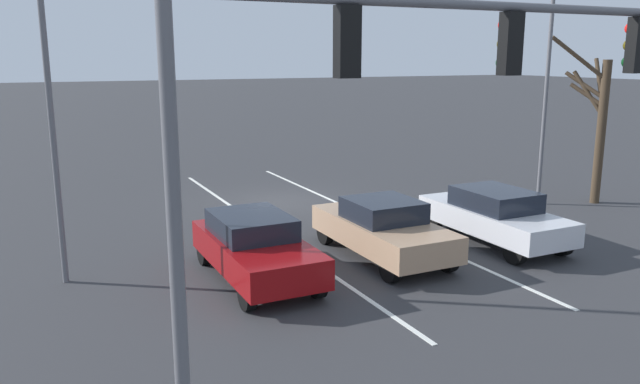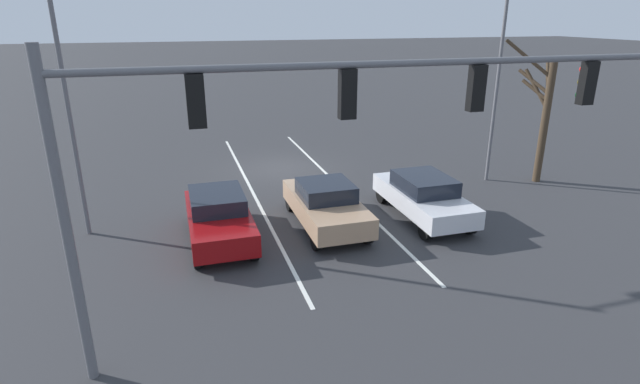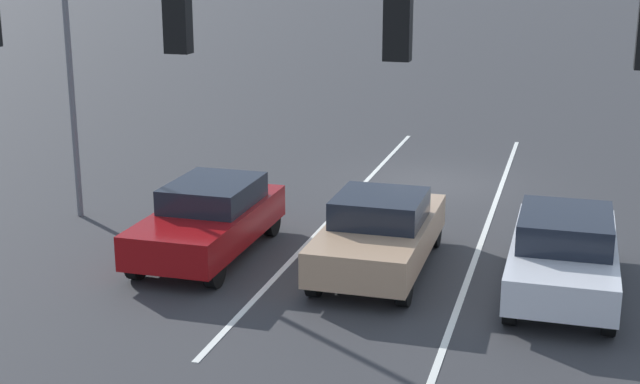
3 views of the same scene
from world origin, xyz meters
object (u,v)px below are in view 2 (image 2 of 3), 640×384
at_px(car_tan_midlane_front, 326,204).
at_px(traffic_signal_gantry, 318,120).
at_px(car_silver_leftlane_front, 423,196).
at_px(car_maroon_rightlane_front, 219,216).
at_px(street_lamp_right_shoulder, 73,83).
at_px(street_lamp_left_shoulder, 495,62).
at_px(bare_tree_near, 542,111).

xyz_separation_m(car_tan_midlane_front, traffic_signal_gantry, (2.00, 5.82, 4.09)).
xyz_separation_m(car_silver_leftlane_front, car_maroon_rightlane_front, (7.07, -0.14, -0.00)).
distance_m(car_tan_midlane_front, traffic_signal_gantry, 7.39).
distance_m(street_lamp_right_shoulder, street_lamp_left_shoulder, 15.38).
relative_size(car_tan_midlane_front, street_lamp_right_shoulder, 0.54).
relative_size(car_silver_leftlane_front, bare_tree_near, 0.80).
bearing_deg(car_tan_midlane_front, street_lamp_left_shoulder, -161.08).
height_order(traffic_signal_gantry, street_lamp_right_shoulder, street_lamp_right_shoulder).
distance_m(car_maroon_rightlane_front, street_lamp_right_shoulder, 5.85).
relative_size(car_tan_midlane_front, traffic_signal_gantry, 0.35).
height_order(car_tan_midlane_front, street_lamp_right_shoulder, street_lamp_right_shoulder).
bearing_deg(street_lamp_left_shoulder, car_tan_midlane_front, 18.92).
distance_m(car_maroon_rightlane_front, bare_tree_near, 13.96).
xyz_separation_m(car_maroon_rightlane_front, street_lamp_right_shoulder, (3.83, -1.71, 4.07)).
xyz_separation_m(car_tan_midlane_front, bare_tree_near, (-10.04, -2.10, 2.22)).
relative_size(traffic_signal_gantry, street_lamp_left_shoulder, 1.50).
bearing_deg(bare_tree_near, car_tan_midlane_front, 11.80).
relative_size(car_maroon_rightlane_front, bare_tree_near, 0.76).
height_order(car_maroon_rightlane_front, bare_tree_near, bare_tree_near).
bearing_deg(street_lamp_right_shoulder, car_silver_leftlane_front, 170.35).
distance_m(car_silver_leftlane_front, street_lamp_right_shoulder, 11.78).
bearing_deg(car_silver_leftlane_front, street_lamp_left_shoulder, -146.19).
bearing_deg(traffic_signal_gantry, street_lamp_left_shoulder, -139.33).
relative_size(street_lamp_right_shoulder, street_lamp_left_shoulder, 0.97).
distance_m(car_maroon_rightlane_front, street_lamp_left_shoulder, 12.57).
bearing_deg(traffic_signal_gantry, bare_tree_near, -146.67).
bearing_deg(car_tan_midlane_front, car_silver_leftlane_front, 175.91).
bearing_deg(street_lamp_left_shoulder, car_maroon_rightlane_front, 13.83).
distance_m(car_tan_midlane_front, bare_tree_near, 10.49).
relative_size(car_silver_leftlane_front, traffic_signal_gantry, 0.36).
bearing_deg(car_tan_midlane_front, car_maroon_rightlane_front, 1.75).
bearing_deg(street_lamp_left_shoulder, car_silver_leftlane_front, 33.81).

